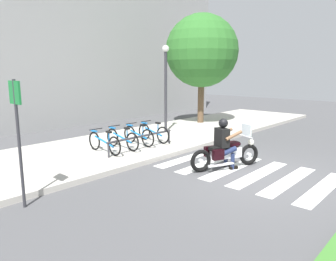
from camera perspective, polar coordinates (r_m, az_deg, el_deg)
name	(u,v)px	position (r m, az deg, el deg)	size (l,w,h in m)	color
ground_plane	(255,176)	(8.68, 15.48, -7.87)	(48.00, 48.00, 0.00)	#4C4C4F
sidewalk	(129,144)	(11.70, -7.03, -2.43)	(24.00, 4.40, 0.15)	#B7B2A8
crosswalk_stripe_0	(323,189)	(8.32, 26.10, -9.37)	(2.80, 0.40, 0.01)	white
crosswalk_stripe_1	(289,181)	(8.56, 20.92, -8.45)	(2.80, 0.40, 0.01)	white
crosswalk_stripe_2	(259,174)	(8.85, 16.07, -7.52)	(2.80, 0.40, 0.01)	white
crosswalk_stripe_3	(233,168)	(9.21, 11.58, -6.61)	(2.80, 0.40, 0.01)	white
crosswalk_stripe_4	(209,162)	(9.62, 7.47, -5.73)	(2.80, 0.40, 0.01)	white
crosswalk_stripe_5	(189,158)	(10.08, 3.72, -4.91)	(2.80, 0.40, 0.01)	white
motorcycle	(226,153)	(9.02, 10.46, -3.95)	(2.10, 1.04, 1.21)	black
rider	(224,140)	(8.90, 10.11, -1.72)	(0.75, 0.69, 1.43)	black
bicycle_0	(104,142)	(10.19, -11.46, -2.12)	(0.48, 1.70, 0.74)	black
bicycle_1	(122,139)	(10.62, -8.27, -1.47)	(0.48, 1.68, 0.75)	black
bicycle_2	(138,135)	(11.09, -5.35, -0.89)	(0.48, 1.58, 0.76)	black
bicycle_3	(153,133)	(11.59, -2.68, -0.37)	(0.48, 1.60, 0.75)	black
bike_rack	(142,137)	(10.44, -4.79, -1.26)	(2.80, 0.07, 0.48)	#333338
street_lamp	(166,81)	(13.38, -0.42, 8.97)	(0.28, 0.28, 3.76)	#2D2D33
street_sign	(17,122)	(6.71, -25.51, 1.45)	(0.06, 0.44, 2.55)	#2D2D33
tree_near_rack	(202,51)	(16.01, 6.10, 14.04)	(3.55, 3.55, 5.47)	brown
building_backdrop	(46,44)	(16.21, -21.08, 14.34)	(24.00, 1.20, 7.90)	gray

